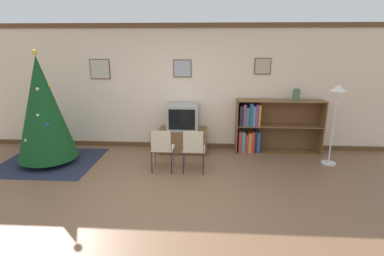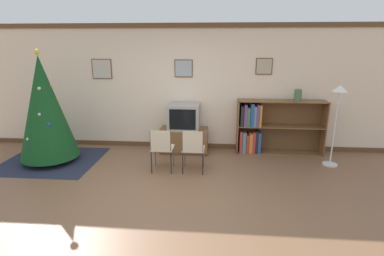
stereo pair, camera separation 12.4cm
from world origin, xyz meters
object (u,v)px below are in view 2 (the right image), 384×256
at_px(folding_chair_left, 162,147).
at_px(bookshelf, 264,128).
at_px(television, 184,117).
at_px(folding_chair_right, 193,148).
at_px(christmas_tree, 45,108).
at_px(standing_lamp, 338,105).
at_px(tv_console, 184,140).
at_px(vase, 298,95).

xyz_separation_m(folding_chair_left, bookshelf, (2.00, 1.19, 0.08)).
xyz_separation_m(television, folding_chair_right, (0.29, -1.09, -0.32)).
bearing_deg(christmas_tree, standing_lamp, 2.60).
bearing_deg(bookshelf, christmas_tree, -168.70).
distance_m(bookshelf, standing_lamp, 1.51).
bearing_deg(television, christmas_tree, -163.67).
xyz_separation_m(tv_console, bookshelf, (1.71, 0.10, 0.29)).
height_order(vase, standing_lamp, standing_lamp).
bearing_deg(tv_console, standing_lamp, -10.00).
bearing_deg(bookshelf, standing_lamp, -26.66).
bearing_deg(vase, tv_console, -178.79).
distance_m(bookshelf, vase, 0.96).
relative_size(folding_chair_left, standing_lamp, 0.52).
height_order(folding_chair_right, vase, vase).
distance_m(christmas_tree, folding_chair_right, 2.98).
relative_size(television, folding_chair_left, 0.81).
bearing_deg(folding_chair_left, vase, 23.52).
relative_size(christmas_tree, vase, 8.73).
relative_size(folding_chair_left, bookshelf, 0.45).
bearing_deg(christmas_tree, tv_console, 16.38).
relative_size(television, folding_chair_right, 0.81).
relative_size(bookshelf, vase, 7.27).
relative_size(christmas_tree, standing_lamp, 1.40).
distance_m(television, vase, 2.39).
distance_m(christmas_tree, bookshelf, 4.44).
bearing_deg(standing_lamp, tv_console, 170.00).
bearing_deg(folding_chair_right, tv_console, 104.67).
bearing_deg(tv_console, television, -90.00).
relative_size(vase, standing_lamp, 0.16).
height_order(folding_chair_right, standing_lamp, standing_lamp).
distance_m(folding_chair_left, folding_chair_right, 0.57).
height_order(folding_chair_left, folding_chair_right, same).
distance_m(television, bookshelf, 1.73).
bearing_deg(tv_console, bookshelf, 3.20).
bearing_deg(television, folding_chair_right, -75.30).
bearing_deg(standing_lamp, folding_chair_left, -169.82).
distance_m(vase, standing_lamp, 0.82).
relative_size(tv_console, bookshelf, 0.57).
height_order(christmas_tree, television, christmas_tree).
bearing_deg(folding_chair_left, television, 75.30).
height_order(christmas_tree, tv_console, christmas_tree).
bearing_deg(standing_lamp, bookshelf, 153.34).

